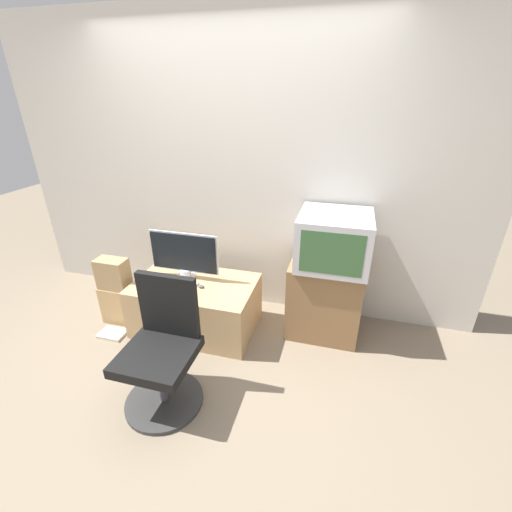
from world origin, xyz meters
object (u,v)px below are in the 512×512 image
keyboard (179,284)px  crt_tv (334,240)px  office_chair (163,354)px  book (113,333)px  cardboard_box_lower (119,304)px  mouse (201,286)px  main_monitor (184,255)px

keyboard → crt_tv: size_ratio=0.56×
office_chair → book: size_ratio=3.94×
keyboard → cardboard_box_lower: (-0.62, -0.05, -0.29)m
keyboard → crt_tv: crt_tv is taller
keyboard → crt_tv: bearing=13.6°
keyboard → book: (-0.57, -0.26, -0.45)m
keyboard → cardboard_box_lower: keyboard is taller
cardboard_box_lower → mouse: bearing=3.4°
keyboard → crt_tv: (1.24, 0.30, 0.42)m
main_monitor → keyboard: main_monitor is taller
crt_tv → office_chair: size_ratio=0.62×
crt_tv → office_chair: (-1.00, -1.05, -0.51)m
office_chair → book: (-0.81, 0.48, -0.37)m
keyboard → cardboard_box_lower: size_ratio=0.87×
office_chair → cardboard_box_lower: 1.12m
keyboard → book: keyboard is taller
office_chair → book: office_chair is taller
crt_tv → cardboard_box_lower: bearing=-169.2°
mouse → office_chair: bearing=-87.1°
main_monitor → mouse: 0.31m
main_monitor → book: bearing=-146.3°
mouse → crt_tv: bearing=16.3°
cardboard_box_lower → crt_tv: bearing=10.8°
crt_tv → office_chair: crt_tv is taller
main_monitor → office_chair: bearing=-74.8°
mouse → cardboard_box_lower: size_ratio=0.15×
keyboard → office_chair: bearing=-72.1°
cardboard_box_lower → book: cardboard_box_lower is taller
mouse → book: 0.93m
main_monitor → mouse: size_ratio=11.50×
main_monitor → cardboard_box_lower: bearing=-164.3°
crt_tv → keyboard: bearing=-166.4°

